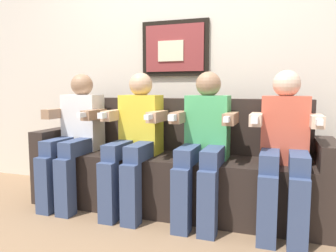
{
  "coord_description": "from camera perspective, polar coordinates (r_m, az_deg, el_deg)",
  "views": [
    {
      "loc": [
        0.8,
        -2.17,
        0.98
      ],
      "look_at": [
        0.0,
        0.15,
        0.7
      ],
      "focal_mm": 34.86,
      "sensor_mm": 36.0,
      "label": 1
    }
  ],
  "objects": [
    {
      "name": "person_leftmost",
      "position": [
        2.87,
        -15.92,
        -1.25
      ],
      "size": [
        0.46,
        0.56,
        1.11
      ],
      "color": "white",
      "rests_on": "ground_plane"
    },
    {
      "name": "couch",
      "position": [
        2.7,
        1.24,
        -7.79
      ],
      "size": [
        2.38,
        0.58,
        0.9
      ],
      "color": "#2D231E",
      "rests_on": "ground_plane"
    },
    {
      "name": "person_rightmost",
      "position": [
        2.36,
        19.7,
        -2.99
      ],
      "size": [
        0.46,
        0.56,
        1.11
      ],
      "color": "#D8593F",
      "rests_on": "ground_plane"
    },
    {
      "name": "person_right_center",
      "position": [
        2.41,
        6.34,
        -2.44
      ],
      "size": [
        0.46,
        0.56,
        1.11
      ],
      "color": "#4CB266",
      "rests_on": "ground_plane"
    },
    {
      "name": "person_left_center",
      "position": [
        2.59,
        -5.78,
        -1.82
      ],
      "size": [
        0.46,
        0.56,
        1.11
      ],
      "color": "yellow",
      "rests_on": "ground_plane"
    },
    {
      "name": "ground_plane",
      "position": [
        2.51,
        -1.17,
        -16.47
      ],
      "size": [
        6.21,
        6.21,
        0.0
      ],
      "primitive_type": "plane",
      "color": "#8C6B4C"
    },
    {
      "name": "back_wall_assembly",
      "position": [
        3.06,
        3.8,
        12.5
      ],
      "size": [
        4.78,
        0.1,
        2.6
      ],
      "color": "beige",
      "rests_on": "ground_plane"
    }
  ]
}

